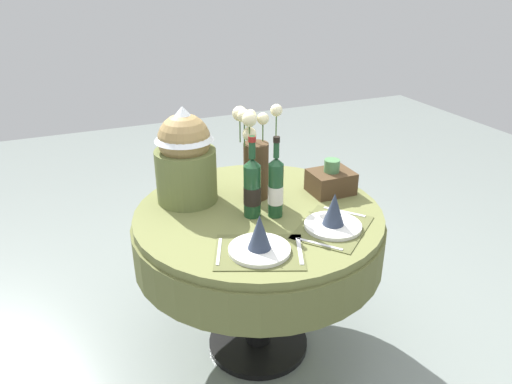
# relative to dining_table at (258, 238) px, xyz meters

# --- Properties ---
(ground) EXTENTS (8.00, 8.00, 0.00)m
(ground) POSITION_rel_dining_table_xyz_m (0.00, 0.00, -0.63)
(ground) COLOR gray
(dining_table) EXTENTS (1.13, 1.13, 0.77)m
(dining_table) POSITION_rel_dining_table_xyz_m (0.00, 0.00, 0.00)
(dining_table) COLOR olive
(dining_table) RESTS_ON ground
(place_setting_left) EXTENTS (0.41, 0.37, 0.16)m
(place_setting_left) POSITION_rel_dining_table_xyz_m (-0.13, -0.32, 0.19)
(place_setting_left) COLOR brown
(place_setting_left) RESTS_ON dining_table
(place_setting_right) EXTENTS (0.43, 0.42, 0.16)m
(place_setting_right) POSITION_rel_dining_table_xyz_m (0.22, -0.27, 0.19)
(place_setting_right) COLOR brown
(place_setting_right) RESTS_ON dining_table
(flower_vase) EXTENTS (0.22, 0.17, 0.44)m
(flower_vase) POSITION_rel_dining_table_xyz_m (0.04, 0.14, 0.35)
(flower_vase) COLOR #47331E
(flower_vase) RESTS_ON dining_table
(wine_bottle_left) EXTENTS (0.07, 0.07, 0.36)m
(wine_bottle_left) POSITION_rel_dining_table_xyz_m (0.05, -0.07, 0.28)
(wine_bottle_left) COLOR #194223
(wine_bottle_left) RESTS_ON dining_table
(wine_bottle_right) EXTENTS (0.08, 0.08, 0.37)m
(wine_bottle_right) POSITION_rel_dining_table_xyz_m (-0.04, -0.03, 0.28)
(wine_bottle_right) COLOR #194223
(wine_bottle_right) RESTS_ON dining_table
(gift_tub_back_left) EXTENTS (0.28, 0.28, 0.45)m
(gift_tub_back_left) POSITION_rel_dining_table_xyz_m (-0.26, 0.23, 0.38)
(gift_tub_back_left) COLOR olive
(gift_tub_back_left) RESTS_ON dining_table
(woven_basket_side_right) EXTENTS (0.20, 0.16, 0.17)m
(woven_basket_side_right) POSITION_rel_dining_table_xyz_m (0.40, 0.05, 0.20)
(woven_basket_side_right) COLOR #47331E
(woven_basket_side_right) RESTS_ON dining_table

